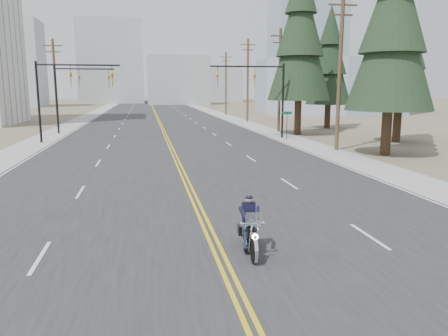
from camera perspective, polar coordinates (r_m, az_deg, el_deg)
name	(u,v)px	position (r m, az deg, el deg)	size (l,w,h in m)	color
ground_plane	(245,313)	(9.77, 2.82, -18.42)	(400.00, 400.00, 0.00)	#776D56
road	(156,115)	(78.50, -8.83, 6.81)	(20.00, 200.00, 0.01)	#303033
sidewalk_left	(89,116)	(79.05, -17.24, 6.49)	(3.00, 200.00, 0.01)	#A5A5A0
sidewalk_right	(220,115)	(79.62, -0.47, 6.98)	(3.00, 200.00, 0.01)	#A5A5A0
traffic_mast_left	(62,86)	(40.94, -20.40, 10.05)	(7.10, 0.26, 7.00)	black
traffic_mast_right	(262,86)	(41.80, 5.05, 10.64)	(7.10, 0.26, 7.00)	black
traffic_mast_far	(73,87)	(48.89, -19.16, 10.00)	(6.10, 0.26, 7.00)	black
street_sign	(287,121)	(40.51, 8.23, 6.15)	(0.90, 0.06, 2.62)	black
utility_pole_b	(340,71)	(34.54, 14.89, 12.15)	(2.20, 0.30, 11.50)	brown
utility_pole_c	(280,79)	(48.55, 7.27, 11.49)	(2.20, 0.30, 11.00)	brown
utility_pole_d	(248,79)	(63.03, 3.12, 11.51)	(2.20, 0.30, 11.50)	brown
utility_pole_e	(226,83)	(79.67, 0.25, 11.10)	(2.20, 0.30, 11.00)	brown
utility_pole_left	(55,82)	(57.32, -21.17, 10.45)	(2.20, 0.30, 10.50)	brown
glass_building	(329,59)	(85.55, 13.59, 13.63)	(24.00, 16.00, 20.00)	#9EB5CC
haze_bldg_a	(13,64)	(127.84, -25.80, 12.18)	(14.00, 12.00, 22.00)	#B7BCC6
haze_bldg_b	(178,81)	(133.73, -6.06, 11.29)	(18.00, 14.00, 14.00)	#ADB2B7
haze_bldg_c	(297,73)	(125.63, 9.52, 12.18)	(16.00, 12.00, 18.00)	#B7BCC6
haze_bldg_d	(112,62)	(148.91, -14.46, 13.23)	(20.00, 15.00, 26.00)	#ADB2B7
haze_bldg_e	(220,85)	(160.62, -0.56, 10.82)	(14.00, 14.00, 12.00)	#B7BCC6
motorcyclist	(250,225)	(12.65, 3.44, -7.51)	(0.90, 2.11, 1.65)	black
conifer_near	(394,22)	(33.33, 21.27, 17.32)	(6.01, 6.01, 15.91)	#382619
conifer_mid	(402,48)	(41.76, 22.28, 14.30)	(5.31, 5.31, 14.15)	#382619
conifer_tall	(300,33)	(46.02, 9.93, 16.99)	(6.35, 6.35, 17.64)	#382619
conifer_far	(330,58)	(53.99, 13.65, 13.75)	(5.31, 5.31, 14.22)	#382619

